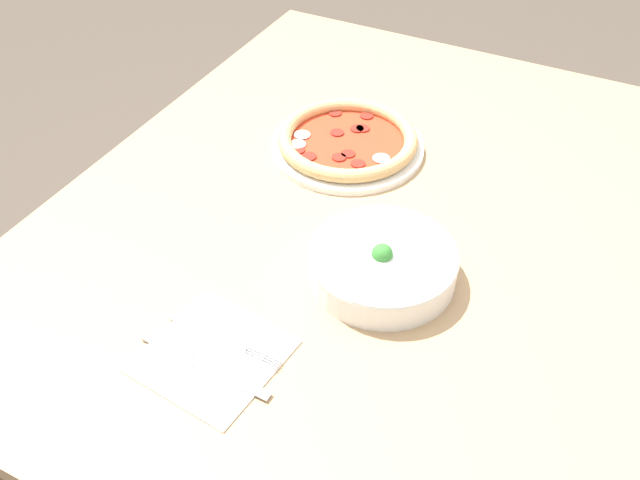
{
  "coord_description": "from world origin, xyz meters",
  "views": [
    {
      "loc": [
        0.87,
        0.33,
        1.5
      ],
      "look_at": [
        0.13,
        -0.05,
        0.75
      ],
      "focal_mm": 40.0,
      "sensor_mm": 36.0,
      "label": 1
    }
  ],
  "objects_px": {
    "pizza": "(347,141)",
    "fork": "(222,340)",
    "bowl": "(383,263)",
    "knife": "(198,363)"
  },
  "relations": [
    {
      "from": "pizza",
      "to": "bowl",
      "type": "bearing_deg",
      "value": 34.35
    },
    {
      "from": "fork",
      "to": "knife",
      "type": "distance_m",
      "value": 0.05
    },
    {
      "from": "pizza",
      "to": "bowl",
      "type": "distance_m",
      "value": 0.35
    },
    {
      "from": "pizza",
      "to": "bowl",
      "type": "xyz_separation_m",
      "value": [
        0.29,
        0.2,
        0.01
      ]
    },
    {
      "from": "bowl",
      "to": "fork",
      "type": "relative_size",
      "value": 1.23
    },
    {
      "from": "bowl",
      "to": "fork",
      "type": "bearing_deg",
      "value": -33.54
    },
    {
      "from": "pizza",
      "to": "knife",
      "type": "bearing_deg",
      "value": 4.17
    },
    {
      "from": "fork",
      "to": "knife",
      "type": "bearing_deg",
      "value": -96.18
    },
    {
      "from": "pizza",
      "to": "fork",
      "type": "bearing_deg",
      "value": 5.36
    },
    {
      "from": "knife",
      "to": "fork",
      "type": "bearing_deg",
      "value": 83.82
    }
  ]
}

